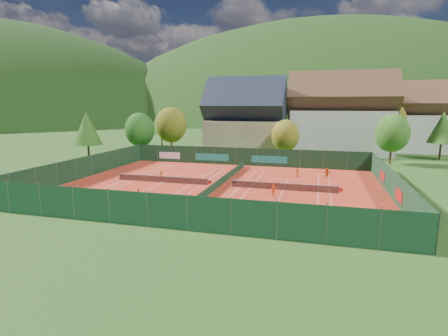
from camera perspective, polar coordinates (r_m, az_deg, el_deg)
ground at (r=44.46m, az=-0.68°, el=-3.01°), size 600.00×600.00×0.00m
clay_pad at (r=44.46m, az=-0.68°, el=-2.98°), size 40.00×32.00×0.01m
court_markings_left at (r=47.23m, az=-10.06°, el=-2.33°), size 11.03×23.83×0.00m
court_markings_right at (r=43.01m, az=9.64°, el=-3.57°), size 11.03×23.83×0.00m
tennis_net_left at (r=47.06m, az=-9.91°, el=-1.76°), size 13.30×0.10×1.02m
tennis_net_right at (r=42.88m, az=9.87°, el=-2.94°), size 13.30×0.10×1.02m
court_divider at (r=44.34m, az=-0.68°, el=-2.35°), size 0.03×28.80×1.00m
fence_north at (r=59.55m, az=3.13°, el=1.84°), size 40.00×0.10×3.00m
fence_south at (r=29.55m, az=-9.31°, el=-6.99°), size 40.00×0.04×3.00m
fence_west at (r=53.15m, az=-21.90°, el=0.11°), size 0.04×32.00×3.00m
fence_east at (r=43.31m, az=25.71°, el=-2.36°), size 0.09×32.00×3.00m
chalet at (r=73.22m, az=3.55°, el=7.47°), size 16.20×12.00×16.00m
hotel_block_a at (r=77.75m, az=18.46°, el=7.69°), size 21.60×11.00×17.25m
hotel_block_b at (r=87.56m, az=27.40°, el=6.80°), size 17.28×10.00×15.50m
tree_west_front at (r=70.48m, az=-13.60°, el=6.09°), size 5.72×5.72×8.69m
tree_west_mid at (r=74.04m, az=-8.64°, el=6.97°), size 6.44×6.44×9.78m
tree_west_back at (r=83.77m, az=-10.21°, el=7.76°), size 5.60×5.60×10.00m
tree_center at (r=64.11m, az=9.98°, el=5.22°), size 5.01×5.01×7.60m
tree_east_front at (r=66.87m, az=25.77°, el=5.15°), size 5.72×5.72×8.69m
tree_east_mid at (r=76.95m, az=32.11°, el=5.64°), size 5.04×5.04×9.00m
tree_west_side at (r=66.96m, az=-21.47°, el=6.04°), size 5.04×5.04×9.00m
tree_east_back at (r=82.87m, az=25.25°, el=6.92°), size 7.15×7.15×10.86m
mountain_backdrop at (r=280.05m, az=18.44°, el=-0.50°), size 820.00×530.00×242.00m
ball_hopper at (r=30.73m, az=11.80°, el=-8.24°), size 0.34×0.34×0.80m
loose_ball_0 at (r=42.13m, az=-16.16°, el=-4.10°), size 0.07×0.07×0.07m
loose_ball_1 at (r=31.61m, az=-1.65°, el=-8.49°), size 0.07×0.07×0.07m
loose_ball_2 at (r=50.14m, az=3.70°, el=-1.44°), size 0.07×0.07×0.07m
loose_ball_3 at (r=50.49m, az=0.07°, el=-1.33°), size 0.07×0.07×0.07m
loose_ball_4 at (r=41.47m, az=10.82°, el=-4.10°), size 0.07×0.07×0.07m
player_left_near at (r=40.61m, az=-19.02°, el=-3.98°), size 0.51×0.50×1.18m
player_left_mid at (r=38.87m, az=-13.83°, el=-4.27°), size 0.79×0.76×1.28m
player_left_far at (r=48.80m, az=-10.20°, el=-1.19°), size 0.84×0.52×1.26m
player_right_near at (r=39.63m, az=8.07°, el=-3.63°), size 0.86×0.88×1.48m
player_right_far_a at (r=51.23m, az=11.85°, el=-0.73°), size 0.59×0.38×1.21m
player_right_far_b at (r=51.03m, az=16.45°, el=-0.82°), size 1.42×0.54×1.50m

